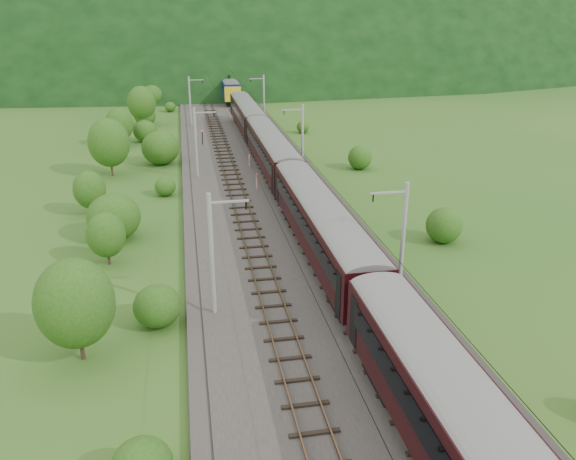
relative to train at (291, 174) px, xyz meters
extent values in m
plane|color=#27591C|center=(-2.40, -18.94, -3.80)|extent=(600.00, 600.00, 0.00)
cube|color=#38332D|center=(-2.40, -8.94, -3.65)|extent=(14.00, 220.00, 0.30)
cube|color=brown|center=(-5.52, -8.94, -3.30)|extent=(0.08, 220.00, 0.15)
cube|color=brown|center=(-4.08, -8.94, -3.30)|extent=(0.08, 220.00, 0.15)
cube|color=black|center=(-4.80, -8.94, -3.44)|extent=(2.40, 220.00, 0.12)
cube|color=brown|center=(-0.72, -8.94, -3.30)|extent=(0.08, 220.00, 0.15)
cube|color=brown|center=(0.72, -8.94, -3.30)|extent=(0.08, 220.00, 0.15)
cube|color=black|center=(0.00, -8.94, -3.44)|extent=(2.40, 220.00, 0.12)
cylinder|color=gray|center=(-8.60, -18.94, 0.50)|extent=(0.28, 0.28, 8.00)
cube|color=gray|center=(-7.40, -18.94, 3.90)|extent=(2.40, 0.12, 0.12)
cylinder|color=black|center=(-6.40, -18.94, 3.60)|extent=(0.10, 0.10, 0.50)
cylinder|color=gray|center=(-8.60, 13.06, 0.50)|extent=(0.28, 0.28, 8.00)
cube|color=gray|center=(-7.40, 13.06, 3.90)|extent=(2.40, 0.12, 0.12)
cylinder|color=black|center=(-6.40, 13.06, 3.60)|extent=(0.10, 0.10, 0.50)
cylinder|color=gray|center=(-8.60, 45.06, 0.50)|extent=(0.28, 0.28, 8.00)
cube|color=gray|center=(-7.40, 45.06, 3.90)|extent=(2.40, 0.12, 0.12)
cylinder|color=black|center=(-6.40, 45.06, 3.60)|extent=(0.10, 0.10, 0.50)
cylinder|color=gray|center=(-8.60, 77.06, 0.50)|extent=(0.28, 0.28, 8.00)
cube|color=gray|center=(-7.40, 77.06, 3.90)|extent=(2.40, 0.12, 0.12)
cylinder|color=black|center=(-6.40, 77.06, 3.60)|extent=(0.10, 0.10, 0.50)
cylinder|color=gray|center=(-8.60, 109.06, 0.50)|extent=(0.28, 0.28, 8.00)
cube|color=gray|center=(-7.40, 109.06, 3.90)|extent=(2.40, 0.12, 0.12)
cylinder|color=black|center=(-6.40, 109.06, 3.60)|extent=(0.10, 0.10, 0.50)
cylinder|color=gray|center=(3.80, -18.94, 0.50)|extent=(0.28, 0.28, 8.00)
cube|color=gray|center=(2.60, -18.94, 3.90)|extent=(2.40, 0.12, 0.12)
cylinder|color=black|center=(1.60, -18.94, 3.60)|extent=(0.10, 0.10, 0.50)
cylinder|color=gray|center=(3.80, 13.06, 0.50)|extent=(0.28, 0.28, 8.00)
cube|color=gray|center=(2.60, 13.06, 3.90)|extent=(2.40, 0.12, 0.12)
cylinder|color=black|center=(1.60, 13.06, 3.60)|extent=(0.10, 0.10, 0.50)
cylinder|color=gray|center=(3.80, 45.06, 0.50)|extent=(0.28, 0.28, 8.00)
cube|color=gray|center=(2.60, 45.06, 3.90)|extent=(2.40, 0.12, 0.12)
cylinder|color=black|center=(1.60, 45.06, 3.60)|extent=(0.10, 0.10, 0.50)
cylinder|color=gray|center=(3.80, 77.06, 0.50)|extent=(0.28, 0.28, 8.00)
cube|color=gray|center=(2.60, 77.06, 3.90)|extent=(2.40, 0.12, 0.12)
cylinder|color=black|center=(1.60, 77.06, 3.60)|extent=(0.10, 0.10, 0.50)
cylinder|color=gray|center=(3.80, 109.06, 0.50)|extent=(0.28, 0.28, 8.00)
cube|color=gray|center=(2.60, 109.06, 3.90)|extent=(2.40, 0.12, 0.12)
cylinder|color=black|center=(1.60, 109.06, 3.60)|extent=(0.10, 0.10, 0.50)
cylinder|color=black|center=(-4.80, -8.94, 3.30)|extent=(0.03, 198.00, 0.03)
cylinder|color=black|center=(0.00, -8.94, 3.30)|extent=(0.03, 198.00, 0.03)
ellipsoid|color=black|center=(-2.40, 241.06, -3.80)|extent=(504.00, 360.00, 244.00)
cylinder|color=gray|center=(0.00, -36.72, 0.85)|extent=(3.15, 23.77, 3.15)
cube|color=black|center=(1.59, -36.72, -0.23)|extent=(0.05, 21.03, 1.25)
cube|color=black|center=(0.00, -28.36, -2.74)|extent=(2.39, 3.48, 0.98)
cube|color=black|center=(0.00, -12.08, -0.62)|extent=(3.15, 23.89, 3.26)
cylinder|color=gray|center=(0.00, -12.08, 0.85)|extent=(3.15, 23.77, 3.15)
cube|color=black|center=(-1.59, -12.08, -0.23)|extent=(0.05, 21.03, 1.25)
cube|color=black|center=(1.59, -12.08, -0.23)|extent=(0.05, 21.03, 1.25)
cube|color=black|center=(0.00, -20.44, -2.74)|extent=(2.39, 3.48, 0.98)
cube|color=black|center=(0.00, -3.72, -2.74)|extent=(2.39, 3.48, 0.98)
cube|color=black|center=(0.00, 12.56, -0.62)|extent=(3.15, 23.89, 3.26)
cylinder|color=gray|center=(0.00, 12.56, 0.85)|extent=(3.15, 23.77, 3.15)
cube|color=black|center=(-1.59, 12.56, -0.23)|extent=(0.05, 21.03, 1.25)
cube|color=black|center=(1.59, 12.56, -0.23)|extent=(0.05, 21.03, 1.25)
cube|color=black|center=(0.00, 4.20, -2.74)|extent=(2.39, 3.48, 0.98)
cube|color=black|center=(0.00, 20.93, -2.74)|extent=(2.39, 3.48, 0.98)
cube|color=black|center=(0.00, 37.21, -0.62)|extent=(3.15, 23.89, 3.26)
cylinder|color=gray|center=(0.00, 37.21, 0.85)|extent=(3.15, 23.77, 3.15)
cube|color=black|center=(-1.59, 37.21, -0.23)|extent=(0.05, 21.03, 1.25)
cube|color=black|center=(1.59, 37.21, -0.23)|extent=(0.05, 21.03, 1.25)
cube|color=black|center=(0.00, 28.84, -2.74)|extent=(2.39, 3.48, 0.98)
cube|color=black|center=(0.00, 45.57, -2.74)|extent=(2.39, 3.48, 0.98)
cube|color=navy|center=(0.00, 71.62, -0.62)|extent=(3.15, 19.55, 3.26)
cylinder|color=gray|center=(0.00, 71.62, 0.85)|extent=(3.15, 19.45, 3.15)
cube|color=black|center=(-1.59, 71.62, -0.23)|extent=(0.05, 17.20, 1.25)
cube|color=black|center=(1.59, 71.62, -0.23)|extent=(0.05, 17.20, 1.25)
cube|color=black|center=(0.00, 64.78, -2.74)|extent=(2.39, 3.48, 0.98)
cube|color=black|center=(0.00, 78.47, -2.74)|extent=(2.39, 3.48, 0.98)
cube|color=gold|center=(0.00, 81.20, -0.84)|extent=(3.21, 0.50, 2.93)
cube|color=gold|center=(0.00, 62.05, -0.84)|extent=(3.21, 0.50, 2.93)
cube|color=black|center=(0.00, 74.62, 1.61)|extent=(0.08, 1.60, 0.98)
cylinder|color=red|center=(-2.43, 7.24, -2.65)|extent=(0.18, 0.18, 1.68)
cylinder|color=red|center=(-2.20, 16.15, -2.66)|extent=(0.18, 0.18, 1.68)
cylinder|color=black|center=(-7.34, 30.02, -2.53)|extent=(0.14, 0.14, 1.93)
sphere|color=red|center=(-7.34, 30.02, -1.52)|extent=(0.23, 0.23, 0.23)
ellipsoid|color=#1E5015|center=(-12.11, -19.37, -2.46)|extent=(2.97, 2.97, 2.67)
ellipsoid|color=#1E5015|center=(-16.14, -4.25, -1.78)|extent=(4.48, 4.48, 4.03)
ellipsoid|color=#1E5015|center=(-12.18, 7.37, -2.80)|extent=(2.21, 2.21, 1.99)
ellipsoid|color=#1E5015|center=(-12.93, 20.79, -1.65)|extent=(4.76, 4.76, 4.28)
ellipsoid|color=#1E5015|center=(-15.59, 34.72, -2.21)|extent=(3.53, 3.53, 3.18)
ellipsoid|color=#1E5015|center=(-16.29, 47.60, -2.15)|extent=(3.65, 3.65, 3.28)
ellipsoid|color=#1E5015|center=(-12.28, 61.14, -2.86)|extent=(2.09, 2.09, 1.88)
ellipsoid|color=#1E5015|center=(-15.92, 70.32, -1.72)|extent=(4.61, 4.61, 4.15)
cylinder|color=black|center=(-16.20, -22.36, -2.13)|extent=(0.24, 0.24, 3.32)
ellipsoid|color=#1E5015|center=(-16.20, -22.36, -0.24)|extent=(4.27, 4.27, 5.13)
cylinder|color=black|center=(-16.15, -9.47, -2.65)|extent=(0.24, 0.24, 2.29)
ellipsoid|color=#1E5015|center=(-16.15, -9.47, -1.34)|extent=(2.94, 2.94, 3.53)
cylinder|color=black|center=(-18.99, 2.54, -2.61)|extent=(0.24, 0.24, 2.37)
ellipsoid|color=#1E5015|center=(-18.99, 2.54, -1.26)|extent=(3.04, 3.04, 3.65)
cylinder|color=black|center=(-18.57, 16.44, -1.94)|extent=(0.24, 0.24, 3.71)
ellipsoid|color=#1E5015|center=(-18.57, 16.44, 0.17)|extent=(4.76, 4.76, 5.72)
cylinder|color=black|center=(-18.89, 32.02, -2.28)|extent=(0.24, 0.24, 3.03)
ellipsoid|color=#1E5015|center=(-18.89, 32.02, -0.55)|extent=(3.89, 3.89, 4.67)
cylinder|color=black|center=(-16.60, 47.01, -1.97)|extent=(0.24, 0.24, 3.65)
ellipsoid|color=#1E5015|center=(-16.60, 47.01, 0.12)|extent=(4.69, 4.69, 5.63)
ellipsoid|color=#1E5015|center=(11.17, -9.96, -2.42)|extent=(3.05, 3.05, 2.74)
ellipsoid|color=#1E5015|center=(11.25, 13.92, -2.47)|extent=(2.96, 2.96, 2.66)
ellipsoid|color=#1E5015|center=(8.83, 36.57, -2.91)|extent=(1.98, 1.98, 1.78)
camera|label=1|loc=(-9.69, -50.82, 14.54)|focal=35.00mm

